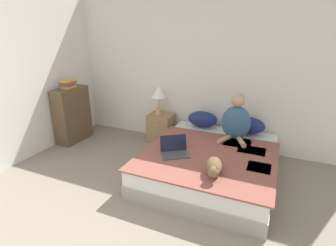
{
  "coord_description": "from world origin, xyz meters",
  "views": [
    {
      "loc": [
        1.34,
        -0.83,
        1.91
      ],
      "look_at": [
        0.06,
        2.11,
        0.74
      ],
      "focal_mm": 28.0,
      "sensor_mm": 36.0,
      "label": 1
    }
  ],
  "objects_px": {
    "cat_tabby": "(214,167)",
    "book_stack_top": "(68,84)",
    "nightstand": "(161,128)",
    "person_sitting": "(236,121)",
    "table_lamp": "(159,94)",
    "bed": "(211,163)",
    "pillow_near": "(203,119)",
    "bookshelf": "(72,115)",
    "pillow_far": "(249,125)",
    "laptop_open": "(175,151)"
  },
  "relations": [
    {
      "from": "cat_tabby",
      "to": "book_stack_top",
      "type": "relative_size",
      "value": 2.08
    },
    {
      "from": "nightstand",
      "to": "book_stack_top",
      "type": "xyz_separation_m",
      "value": [
        -1.45,
        -0.57,
        0.77
      ]
    },
    {
      "from": "person_sitting",
      "to": "table_lamp",
      "type": "xyz_separation_m",
      "value": [
        -1.36,
        0.3,
        0.19
      ]
    },
    {
      "from": "table_lamp",
      "to": "bed",
      "type": "bearing_deg",
      "value": -34.27
    },
    {
      "from": "pillow_near",
      "to": "bookshelf",
      "type": "height_order",
      "value": "bookshelf"
    },
    {
      "from": "pillow_near",
      "to": "table_lamp",
      "type": "xyz_separation_m",
      "value": [
        -0.78,
        -0.02,
        0.34
      ]
    },
    {
      "from": "pillow_far",
      "to": "laptop_open",
      "type": "distance_m",
      "value": 1.35
    },
    {
      "from": "cat_tabby",
      "to": "person_sitting",
      "type": "bearing_deg",
      "value": 166.48
    },
    {
      "from": "pillow_far",
      "to": "nightstand",
      "type": "bearing_deg",
      "value": -179.57
    },
    {
      "from": "pillow_near",
      "to": "laptop_open",
      "type": "xyz_separation_m",
      "value": [
        -0.03,
        -1.12,
        -0.08
      ]
    },
    {
      "from": "person_sitting",
      "to": "laptop_open",
      "type": "height_order",
      "value": "person_sitting"
    },
    {
      "from": "nightstand",
      "to": "table_lamp",
      "type": "xyz_separation_m",
      "value": [
        -0.03,
        -0.01,
        0.6
      ]
    },
    {
      "from": "nightstand",
      "to": "table_lamp",
      "type": "bearing_deg",
      "value": -171.0
    },
    {
      "from": "bed",
      "to": "book_stack_top",
      "type": "height_order",
      "value": "book_stack_top"
    },
    {
      "from": "cat_tabby",
      "to": "bookshelf",
      "type": "distance_m",
      "value": 2.85
    },
    {
      "from": "book_stack_top",
      "to": "nightstand",
      "type": "bearing_deg",
      "value": 21.46
    },
    {
      "from": "bookshelf",
      "to": "book_stack_top",
      "type": "bearing_deg",
      "value": 128.35
    },
    {
      "from": "bookshelf",
      "to": "table_lamp",
      "type": "bearing_deg",
      "value": 21.89
    },
    {
      "from": "nightstand",
      "to": "cat_tabby",
      "type": "bearing_deg",
      "value": -47.15
    },
    {
      "from": "person_sitting",
      "to": "book_stack_top",
      "type": "distance_m",
      "value": 2.81
    },
    {
      "from": "laptop_open",
      "to": "book_stack_top",
      "type": "relative_size",
      "value": 1.72
    },
    {
      "from": "person_sitting",
      "to": "cat_tabby",
      "type": "bearing_deg",
      "value": -91.88
    },
    {
      "from": "pillow_near",
      "to": "book_stack_top",
      "type": "height_order",
      "value": "book_stack_top"
    },
    {
      "from": "nightstand",
      "to": "book_stack_top",
      "type": "distance_m",
      "value": 1.74
    },
    {
      "from": "table_lamp",
      "to": "bookshelf",
      "type": "bearing_deg",
      "value": -158.11
    },
    {
      "from": "cat_tabby",
      "to": "pillow_near",
      "type": "bearing_deg",
      "value": -170.39
    },
    {
      "from": "person_sitting",
      "to": "book_stack_top",
      "type": "relative_size",
      "value": 2.72
    },
    {
      "from": "pillow_far",
      "to": "book_stack_top",
      "type": "height_order",
      "value": "book_stack_top"
    },
    {
      "from": "pillow_far",
      "to": "table_lamp",
      "type": "bearing_deg",
      "value": -179.38
    },
    {
      "from": "bookshelf",
      "to": "book_stack_top",
      "type": "height_order",
      "value": "book_stack_top"
    },
    {
      "from": "book_stack_top",
      "to": "table_lamp",
      "type": "bearing_deg",
      "value": 21.72
    },
    {
      "from": "nightstand",
      "to": "pillow_far",
      "type": "bearing_deg",
      "value": 0.43
    },
    {
      "from": "bed",
      "to": "book_stack_top",
      "type": "bearing_deg",
      "value": 175.25
    },
    {
      "from": "nightstand",
      "to": "bed",
      "type": "bearing_deg",
      "value": -35.22
    },
    {
      "from": "bookshelf",
      "to": "book_stack_top",
      "type": "distance_m",
      "value": 0.54
    },
    {
      "from": "book_stack_top",
      "to": "bookshelf",
      "type": "bearing_deg",
      "value": -51.65
    },
    {
      "from": "pillow_near",
      "to": "table_lamp",
      "type": "height_order",
      "value": "table_lamp"
    },
    {
      "from": "table_lamp",
      "to": "book_stack_top",
      "type": "bearing_deg",
      "value": -158.28
    },
    {
      "from": "pillow_far",
      "to": "laptop_open",
      "type": "bearing_deg",
      "value": -124.19
    },
    {
      "from": "pillow_far",
      "to": "person_sitting",
      "type": "relative_size",
      "value": 0.71
    },
    {
      "from": "person_sitting",
      "to": "laptop_open",
      "type": "relative_size",
      "value": 1.59
    },
    {
      "from": "pillow_near",
      "to": "book_stack_top",
      "type": "relative_size",
      "value": 1.94
    },
    {
      "from": "cat_tabby",
      "to": "nightstand",
      "type": "xyz_separation_m",
      "value": [
        -1.29,
        1.39,
        -0.23
      ]
    },
    {
      "from": "person_sitting",
      "to": "bookshelf",
      "type": "relative_size",
      "value": 0.71
    },
    {
      "from": "pillow_far",
      "to": "table_lamp",
      "type": "xyz_separation_m",
      "value": [
        -1.5,
        -0.02,
        0.34
      ]
    },
    {
      "from": "table_lamp",
      "to": "bookshelf",
      "type": "height_order",
      "value": "table_lamp"
    },
    {
      "from": "pillow_near",
      "to": "person_sitting",
      "type": "height_order",
      "value": "person_sitting"
    },
    {
      "from": "person_sitting",
      "to": "table_lamp",
      "type": "distance_m",
      "value": 1.4
    },
    {
      "from": "cat_tabby",
      "to": "table_lamp",
      "type": "distance_m",
      "value": 1.95
    },
    {
      "from": "pillow_far",
      "to": "pillow_near",
      "type": "bearing_deg",
      "value": 180.0
    }
  ]
}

